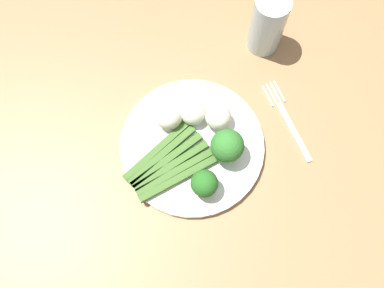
{
  "coord_description": "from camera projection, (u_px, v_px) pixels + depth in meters",
  "views": [
    {
      "loc": [
        -0.14,
        -0.17,
        1.5
      ],
      "look_at": [
        -0.07,
        0.06,
        0.77
      ],
      "focal_mm": 41.65,
      "sensor_mm": 36.0,
      "label": 1
    }
  ],
  "objects": [
    {
      "name": "plate",
      "position": [
        192.0,
        146.0,
        0.78
      ],
      "size": [
        0.25,
        0.25,
        0.01
      ],
      "primitive_type": "cylinder",
      "color": "white",
      "rests_on": "dining_table"
    },
    {
      "name": "ground_plane",
      "position": [
        216.0,
        227.0,
        1.5
      ],
      "size": [
        6.0,
        6.0,
        0.02
      ],
      "primitive_type": "cube",
      "color": "#B7A88E"
    },
    {
      "name": "cauliflower_near_fork",
      "position": [
        218.0,
        117.0,
        0.77
      ],
      "size": [
        0.05,
        0.05,
        0.05
      ],
      "primitive_type": "sphere",
      "color": "white",
      "rests_on": "plate"
    },
    {
      "name": "asparagus_bundle",
      "position": [
        168.0,
        164.0,
        0.76
      ],
      "size": [
        0.16,
        0.12,
        0.01
      ],
      "rotation": [
        0.0,
        0.0,
        0.32
      ],
      "color": "#3D6626",
      "rests_on": "plate"
    },
    {
      "name": "dining_table",
      "position": [
        233.0,
        180.0,
        0.87
      ],
      "size": [
        1.4,
        0.98,
        0.75
      ],
      "color": "#9E754C",
      "rests_on": "ground_plane"
    },
    {
      "name": "water_glass",
      "position": [
        268.0,
        24.0,
        0.8
      ],
      "size": [
        0.06,
        0.06,
        0.13
      ],
      "primitive_type": "cylinder",
      "color": "silver",
      "rests_on": "dining_table"
    },
    {
      "name": "cauliflower_edge",
      "position": [
        169.0,
        116.0,
        0.77
      ],
      "size": [
        0.05,
        0.05,
        0.05
      ],
      "primitive_type": "sphere",
      "color": "white",
      "rests_on": "plate"
    },
    {
      "name": "fork",
      "position": [
        287.0,
        120.0,
        0.81
      ],
      "size": [
        0.04,
        0.17,
        0.0
      ],
      "rotation": [
        0.0,
        0.0,
        1.68
      ],
      "color": "silver",
      "rests_on": "dining_table"
    },
    {
      "name": "broccoli_near_center",
      "position": [
        204.0,
        183.0,
        0.72
      ],
      "size": [
        0.05,
        0.05,
        0.06
      ],
      "color": "#568E33",
      "rests_on": "plate"
    },
    {
      "name": "broccoli_back_right",
      "position": [
        227.0,
        146.0,
        0.73
      ],
      "size": [
        0.06,
        0.06,
        0.07
      ],
      "color": "#609E3D",
      "rests_on": "plate"
    },
    {
      "name": "cauliflower_front_left",
      "position": [
        193.0,
        113.0,
        0.77
      ],
      "size": [
        0.04,
        0.04,
        0.04
      ],
      "primitive_type": "sphere",
      "color": "white",
      "rests_on": "plate"
    }
  ]
}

